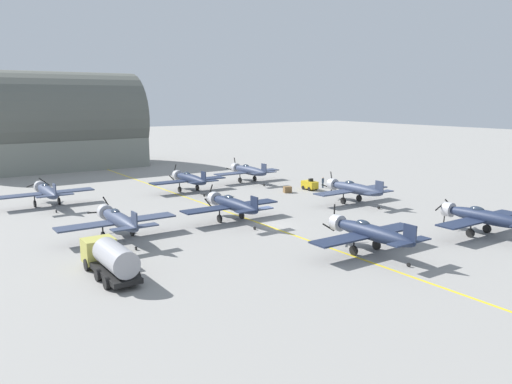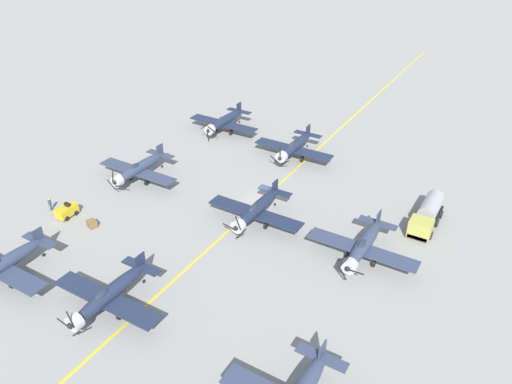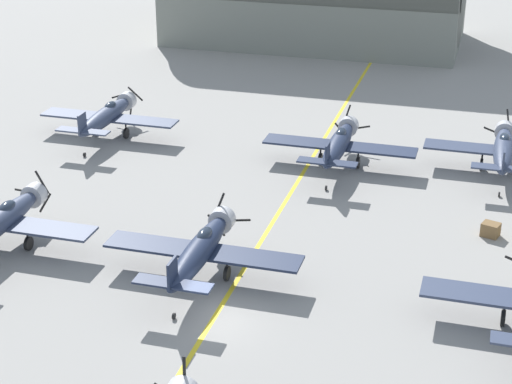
{
  "view_description": "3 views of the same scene",
  "coord_description": "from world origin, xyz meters",
  "px_view_note": "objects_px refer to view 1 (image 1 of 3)",
  "views": [
    {
      "loc": [
        -31.5,
        -43.44,
        13.87
      ],
      "look_at": [
        0.8,
        3.59,
        3.24
      ],
      "focal_mm": 35.0,
      "sensor_mm": 36.0,
      "label": 1
    },
    {
      "loc": [
        -27.21,
        46.57,
        34.37
      ],
      "look_at": [
        -1.55,
        3.43,
        3.83
      ],
      "focal_mm": 35.0,
      "sensor_mm": 36.0,
      "label": 2
    },
    {
      "loc": [
        13.36,
        -37.7,
        25.56
      ],
      "look_at": [
        -0.29,
        9.77,
        3.55
      ],
      "focal_mm": 60.0,
      "sensor_mm": 36.0,
      "label": 3
    }
  ],
  "objects_px": {
    "airplane_near_right": "(483,217)",
    "ground_crew_walking": "(323,182)",
    "airplane_far_right": "(248,171)",
    "airplane_mid_center": "(232,204)",
    "airplane_far_left": "(47,191)",
    "airplane_near_center": "(369,232)",
    "airplane_mid_right": "(354,189)",
    "tow_tractor": "(310,185)",
    "supply_crate_by_tanker": "(287,190)",
    "fuel_tanker": "(110,258)",
    "hangar": "(51,127)",
    "airplane_mid_left": "(118,220)",
    "airplane_far_center": "(189,179)"
  },
  "relations": [
    {
      "from": "airplane_mid_center",
      "to": "airplane_far_left",
      "type": "bearing_deg",
      "value": 120.51
    },
    {
      "from": "airplane_mid_center",
      "to": "hangar",
      "type": "relative_size",
      "value": 0.35
    },
    {
      "from": "supply_crate_by_tanker",
      "to": "hangar",
      "type": "height_order",
      "value": "hangar"
    },
    {
      "from": "fuel_tanker",
      "to": "supply_crate_by_tanker",
      "type": "height_order",
      "value": "fuel_tanker"
    },
    {
      "from": "airplane_near_right",
      "to": "ground_crew_walking",
      "type": "xyz_separation_m",
      "value": [
        5.6,
        30.54,
        -1.07
      ]
    },
    {
      "from": "tow_tractor",
      "to": "airplane_far_left",
      "type": "bearing_deg",
      "value": 164.44
    },
    {
      "from": "airplane_mid_right",
      "to": "fuel_tanker",
      "type": "relative_size",
      "value": 1.5
    },
    {
      "from": "hangar",
      "to": "airplane_mid_left",
      "type": "bearing_deg",
      "value": -96.89
    },
    {
      "from": "airplane_near_center",
      "to": "fuel_tanker",
      "type": "relative_size",
      "value": 1.5
    },
    {
      "from": "airplane_mid_center",
      "to": "airplane_far_left",
      "type": "height_order",
      "value": "airplane_mid_center"
    },
    {
      "from": "airplane_far_right",
      "to": "airplane_near_right",
      "type": "bearing_deg",
      "value": -76.59
    },
    {
      "from": "airplane_far_left",
      "to": "supply_crate_by_tanker",
      "type": "xyz_separation_m",
      "value": [
        32.09,
        -10.05,
        -1.55
      ]
    },
    {
      "from": "airplane_near_right",
      "to": "hangar",
      "type": "distance_m",
      "value": 83.1
    },
    {
      "from": "airplane_near_center",
      "to": "ground_crew_walking",
      "type": "xyz_separation_m",
      "value": [
        19.72,
        28.05,
        -1.07
      ]
    },
    {
      "from": "supply_crate_by_tanker",
      "to": "airplane_far_center",
      "type": "bearing_deg",
      "value": 143.2
    },
    {
      "from": "airplane_mid_right",
      "to": "tow_tractor",
      "type": "relative_size",
      "value": 4.62
    },
    {
      "from": "airplane_far_center",
      "to": "ground_crew_walking",
      "type": "relative_size",
      "value": 6.98
    },
    {
      "from": "airplane_far_right",
      "to": "supply_crate_by_tanker",
      "type": "bearing_deg",
      "value": -80.23
    },
    {
      "from": "airplane_mid_center",
      "to": "airplane_far_right",
      "type": "bearing_deg",
      "value": 45.82
    },
    {
      "from": "airplane_mid_right",
      "to": "hangar",
      "type": "xyz_separation_m",
      "value": [
        -25.07,
        59.97,
        6.24
      ]
    },
    {
      "from": "airplane_mid_left",
      "to": "supply_crate_by_tanker",
      "type": "xyz_separation_m",
      "value": [
        29.7,
        10.48,
        -1.55
      ]
    },
    {
      "from": "airplane_near_right",
      "to": "ground_crew_walking",
      "type": "distance_m",
      "value": 31.06
    },
    {
      "from": "airplane_near_center",
      "to": "airplane_mid_right",
      "type": "xyz_separation_m",
      "value": [
        15.1,
        16.82,
        0.0
      ]
    },
    {
      "from": "airplane_mid_right",
      "to": "airplane_far_left",
      "type": "distance_m",
      "value": 40.61
    },
    {
      "from": "airplane_near_right",
      "to": "fuel_tanker",
      "type": "height_order",
      "value": "airplane_near_right"
    },
    {
      "from": "airplane_near_center",
      "to": "airplane_mid_center",
      "type": "relative_size",
      "value": 1.0
    },
    {
      "from": "airplane_far_right",
      "to": "airplane_far_center",
      "type": "height_order",
      "value": "airplane_far_right"
    },
    {
      "from": "airplane_far_left",
      "to": "fuel_tanker",
      "type": "height_order",
      "value": "airplane_far_left"
    },
    {
      "from": "airplane_far_right",
      "to": "supply_crate_by_tanker",
      "type": "xyz_separation_m",
      "value": [
        -0.41,
        -11.24,
        -1.55
      ]
    },
    {
      "from": "airplane_mid_right",
      "to": "ground_crew_walking",
      "type": "relative_size",
      "value": 6.98
    },
    {
      "from": "airplane_mid_right",
      "to": "supply_crate_by_tanker",
      "type": "bearing_deg",
      "value": 90.09
    },
    {
      "from": "airplane_near_right",
      "to": "airplane_far_left",
      "type": "bearing_deg",
      "value": 124.36
    },
    {
      "from": "fuel_tanker",
      "to": "tow_tractor",
      "type": "distance_m",
      "value": 43.4
    },
    {
      "from": "airplane_far_right",
      "to": "airplane_far_center",
      "type": "xyz_separation_m",
      "value": [
        -12.32,
        -2.33,
        0.0
      ]
    },
    {
      "from": "airplane_far_left",
      "to": "airplane_near_center",
      "type": "bearing_deg",
      "value": -69.1
    },
    {
      "from": "ground_crew_walking",
      "to": "hangar",
      "type": "xyz_separation_m",
      "value": [
        -29.68,
        48.75,
        7.32
      ]
    },
    {
      "from": "supply_crate_by_tanker",
      "to": "airplane_near_center",
      "type": "bearing_deg",
      "value": -114.17
    },
    {
      "from": "airplane_mid_right",
      "to": "tow_tractor",
      "type": "bearing_deg",
      "value": 68.21
    },
    {
      "from": "tow_tractor",
      "to": "ground_crew_walking",
      "type": "height_order",
      "value": "tow_tractor"
    },
    {
      "from": "fuel_tanker",
      "to": "airplane_near_right",
      "type": "bearing_deg",
      "value": -15.59
    },
    {
      "from": "airplane_mid_right",
      "to": "airplane_near_right",
      "type": "relative_size",
      "value": 1.0
    },
    {
      "from": "airplane_mid_right",
      "to": "airplane_mid_center",
      "type": "xyz_separation_m",
      "value": [
        -18.91,
        0.55,
        0.0
      ]
    },
    {
      "from": "tow_tractor",
      "to": "hangar",
      "type": "bearing_deg",
      "value": 118.79
    },
    {
      "from": "tow_tractor",
      "to": "hangar",
      "type": "distance_m",
      "value": 56.26
    },
    {
      "from": "tow_tractor",
      "to": "supply_crate_by_tanker",
      "type": "height_order",
      "value": "tow_tractor"
    },
    {
      "from": "airplane_mid_center",
      "to": "fuel_tanker",
      "type": "xyz_separation_m",
      "value": [
        -17.54,
        -9.97,
        -0.5
      ]
    },
    {
      "from": "airplane_far_left",
      "to": "airplane_mid_right",
      "type": "bearing_deg",
      "value": -37.78
    },
    {
      "from": "ground_crew_walking",
      "to": "supply_crate_by_tanker",
      "type": "xyz_separation_m",
      "value": [
        -7.14,
        -0.03,
        -0.48
      ]
    },
    {
      "from": "airplane_mid_center",
      "to": "airplane_far_center",
      "type": "xyz_separation_m",
      "value": [
        4.48,
        19.55,
        0.0
      ]
    },
    {
      "from": "airplane_mid_left",
      "to": "airplane_far_right",
      "type": "relative_size",
      "value": 1.0
    }
  ]
}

